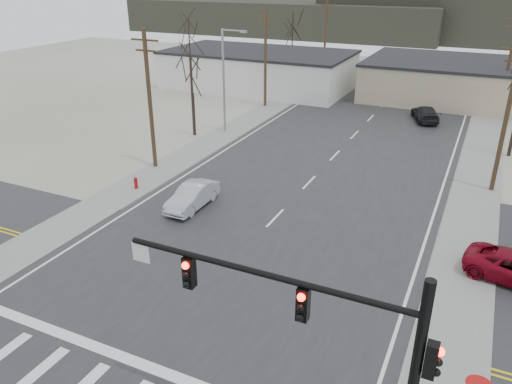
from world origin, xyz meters
TOP-DOWN VIEW (x-y plane):
  - ground at (0.00, 0.00)m, footprint 140.00×140.00m
  - main_road at (0.00, 15.00)m, footprint 18.00×110.00m
  - cross_road at (0.00, 0.00)m, footprint 90.00×10.00m
  - sidewalk_left at (-10.60, 20.00)m, footprint 3.00×90.00m
  - sidewalk_right at (10.60, 20.00)m, footprint 3.00×90.00m
  - traffic_signal_mast at (7.89, -6.20)m, footprint 8.95×0.43m
  - fire_hydrant at (-10.20, 8.00)m, footprint 0.24×0.24m
  - building_left_far at (-16.00, 40.00)m, footprint 22.30×12.30m
  - building_right_far at (10.00, 44.00)m, footprint 26.30×14.30m
  - upole_left_b at (-11.50, 12.00)m, footprint 2.20×0.30m
  - upole_left_c at (-11.50, 32.00)m, footprint 2.20×0.30m
  - upole_left_d at (-11.50, 52.00)m, footprint 2.20×0.30m
  - upole_right_a at (11.50, 18.00)m, footprint 2.20×0.30m
  - upole_right_b at (11.50, 40.00)m, footprint 2.20×0.30m
  - streetlight_main at (-10.80, 22.00)m, footprint 2.40×0.25m
  - tree_left_near at (-13.00, 20.00)m, footprint 3.30×3.30m
  - tree_left_far at (-14.00, 46.00)m, footprint 3.96×3.96m
  - tree_left_mid at (-22.00, 34.00)m, footprint 3.96×3.96m
  - hill_left at (-35.00, 92.00)m, footprint 70.00×18.00m
  - sedan_crossing at (-5.24, 7.21)m, footprint 1.54×4.37m
  - car_far_a at (4.97, 33.35)m, footprint 3.52×5.26m
  - car_far_b at (0.18, 60.64)m, footprint 2.42×3.96m

SIDE VIEW (x-z plane):
  - ground at x=0.00m, z-range 0.00..0.00m
  - cross_road at x=0.00m, z-range 0.00..0.04m
  - main_road at x=0.00m, z-range 0.00..0.05m
  - sidewalk_left at x=-10.60m, z-range 0.00..0.06m
  - sidewalk_right at x=10.60m, z-range 0.00..0.06m
  - fire_hydrant at x=-10.20m, z-range 0.02..0.89m
  - car_far_b at x=0.18m, z-range 0.05..1.31m
  - car_far_a at x=4.97m, z-range 0.05..1.46m
  - sedan_crossing at x=-5.24m, z-range 0.05..1.48m
  - building_right_far at x=10.00m, z-range 0.00..4.30m
  - building_left_far at x=-16.00m, z-range 0.01..4.51m
  - hill_left at x=-35.00m, z-range 0.00..7.00m
  - traffic_signal_mast at x=7.89m, z-range 1.07..8.27m
  - streetlight_main at x=-10.80m, z-range 0.59..9.59m
  - upole_left_b at x=-11.50m, z-range 0.22..10.22m
  - upole_left_c at x=-11.50m, z-range 0.22..10.22m
  - upole_left_d at x=-11.50m, z-range 0.22..10.22m
  - upole_right_a at x=11.50m, z-range 0.22..10.22m
  - upole_right_b at x=11.50m, z-range 0.22..10.22m
  - tree_left_near at x=-13.00m, z-range 1.55..8.90m
  - tree_left_far at x=-14.00m, z-range 1.87..10.69m
  - tree_left_mid at x=-22.00m, z-range 1.87..10.69m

